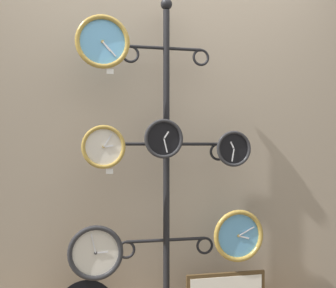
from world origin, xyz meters
name	(u,v)px	position (x,y,z in m)	size (l,w,h in m)	color
shop_wall	(161,107)	(0.00, 0.57, 1.40)	(4.40, 0.04, 2.80)	gray
display_stand	(166,214)	(0.00, 0.41, 0.73)	(0.78, 0.38, 2.06)	black
clock_top_left	(103,42)	(-0.39, 0.30, 1.74)	(0.31, 0.04, 0.31)	#60A8DB
clock_middle_left	(104,147)	(-0.39, 0.31, 1.14)	(0.25, 0.04, 0.25)	silver
clock_middle_center	(164,139)	(-0.04, 0.30, 1.19)	(0.23, 0.04, 0.23)	black
clock_middle_right	(233,149)	(0.40, 0.32, 1.13)	(0.22, 0.04, 0.22)	black
clock_bottom_left	(96,253)	(-0.43, 0.31, 0.54)	(0.31, 0.04, 0.31)	silver
clock_bottom_right	(238,236)	(0.44, 0.33, 0.60)	(0.32, 0.04, 0.32)	#60A8DB
price_tag_upper	(110,71)	(-0.35, 0.30, 1.57)	(0.04, 0.00, 0.03)	white
price_tag_mid	(110,171)	(-0.35, 0.31, 1.00)	(0.04, 0.00, 0.03)	white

